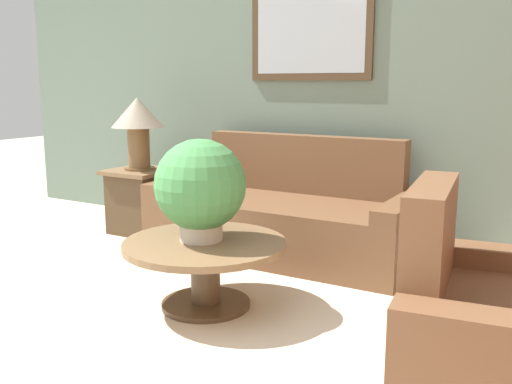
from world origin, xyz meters
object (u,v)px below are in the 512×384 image
(couch_main, at_px, (285,217))
(coffee_table, at_px, (205,259))
(side_table, at_px, (141,200))
(potted_plant_on_table, at_px, (200,187))
(table_lamp, at_px, (138,120))

(couch_main, distance_m, coffee_table, 1.24)
(side_table, xyz_separation_m, potted_plant_on_table, (1.49, -1.14, 0.44))
(couch_main, xyz_separation_m, table_lamp, (-1.42, -0.09, 0.72))
(potted_plant_on_table, bearing_deg, coffee_table, -14.23)
(coffee_table, xyz_separation_m, side_table, (-1.53, 1.15, -0.01))
(side_table, distance_m, table_lamp, 0.72)
(side_table, relative_size, potted_plant_on_table, 0.94)
(couch_main, distance_m, potted_plant_on_table, 1.31)
(table_lamp, relative_size, potted_plant_on_table, 1.05)
(couch_main, xyz_separation_m, side_table, (-1.42, -0.09, 0.01))
(couch_main, bearing_deg, coffee_table, -85.06)
(side_table, bearing_deg, table_lamp, -116.57)
(couch_main, distance_m, side_table, 1.42)
(side_table, xyz_separation_m, table_lamp, (-0.00, -0.00, 0.72))
(side_table, bearing_deg, potted_plant_on_table, -37.46)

